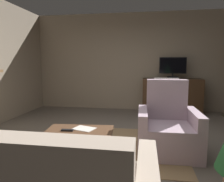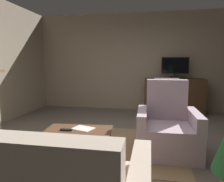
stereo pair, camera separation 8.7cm
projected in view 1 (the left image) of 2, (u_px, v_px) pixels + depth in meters
ground_plane at (124, 147)px, 3.46m from camera, size 6.37×6.28×0.04m
wall_back at (134, 62)px, 6.10m from camera, size 6.37×0.10×2.78m
rug_central at (117, 146)px, 3.45m from camera, size 2.15×1.84×0.01m
tv_cabinet at (171, 97)px, 5.72m from camera, size 1.56×0.57×0.94m
television at (173, 67)px, 5.56m from camera, size 0.70×0.20×0.57m
coffee_table at (79, 134)px, 2.97m from camera, size 1.00×0.68×0.41m
tv_remote at (67, 130)px, 2.95m from camera, size 0.17×0.06×0.02m
folded_newspaper at (84, 129)px, 3.05m from camera, size 0.35×0.30×0.01m
armchair_beside_cabinet at (168, 129)px, 3.20m from camera, size 0.91×0.84×1.11m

